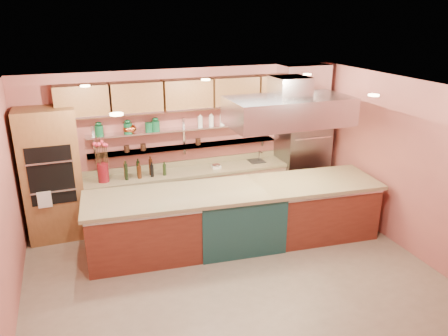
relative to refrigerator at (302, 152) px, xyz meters
name	(u,v)px	position (x,y,z in m)	size (l,w,h in m)	color
floor	(232,274)	(-2.35, -2.14, -1.06)	(6.00, 5.00, 0.02)	gray
ceiling	(233,90)	(-2.35, -2.14, 1.75)	(6.00, 5.00, 0.02)	black
wall_back	(186,142)	(-2.35, 0.36, 0.35)	(6.00, 0.04, 2.80)	#B05D53
wall_front	(331,288)	(-2.35, -4.64, 0.35)	(6.00, 0.04, 2.80)	#B05D53
wall_right	(403,165)	(0.65, -2.14, 0.35)	(0.04, 5.00, 2.80)	#B05D53
oven_stack	(52,175)	(-4.80, 0.04, 0.10)	(0.95, 0.64, 2.30)	brown
refrigerator	(302,152)	(0.00, 0.00, 0.00)	(0.95, 0.72, 2.10)	slate
back_counter	(189,193)	(-2.40, 0.06, -0.58)	(3.84, 0.64, 0.93)	tan
wall_shelf_lower	(186,147)	(-2.40, 0.23, 0.30)	(3.60, 0.26, 0.03)	silver
wall_shelf_upper	(185,129)	(-2.40, 0.23, 0.65)	(3.60, 0.26, 0.03)	silver
upper_cabinets	(187,94)	(-2.35, 0.18, 1.30)	(4.60, 0.36, 0.55)	brown
range_hood	(289,111)	(-1.05, -1.28, 1.20)	(2.00, 1.00, 0.45)	silver
ceiling_downlights	(228,90)	(-2.35, -1.94, 1.72)	(4.00, 2.80, 0.02)	#FFE5A5
island	(236,216)	(-1.95, -1.28, -0.54)	(4.85, 1.06, 1.01)	maroon
flower_vase	(103,173)	(-3.96, 0.01, 0.05)	(0.19, 0.19, 0.34)	maroon
oil_bottle_cluster	(145,170)	(-3.23, 0.01, 0.01)	(0.81, 0.23, 0.26)	black
kitchen_scale	(216,166)	(-1.86, 0.01, -0.07)	(0.16, 0.12, 0.09)	silver
bar_faucet	(259,156)	(-0.92, 0.11, -0.01)	(0.03, 0.03, 0.22)	silver
copper_kettle	(131,129)	(-3.40, 0.23, 0.74)	(0.19, 0.19, 0.15)	#D46130
green_canister	(149,127)	(-3.07, 0.23, 0.75)	(0.13, 0.13, 0.16)	#114F2C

